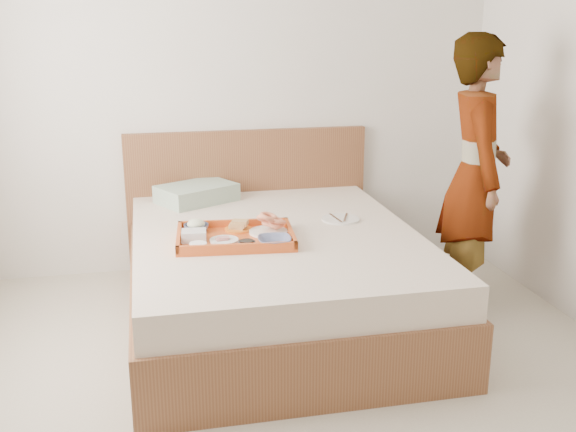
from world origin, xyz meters
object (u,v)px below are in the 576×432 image
at_px(tray, 235,236).
at_px(dinner_plate, 341,219).
at_px(bed, 276,277).
at_px(person, 475,175).

bearing_deg(tray, dinner_plate, 26.42).
xyz_separation_m(tray, dinner_plate, (0.66, 0.26, -0.02)).
relative_size(bed, person, 1.25).
xyz_separation_m(bed, dinner_plate, (0.42, 0.15, 0.27)).
height_order(tray, dinner_plate, tray).
distance_m(dinner_plate, person, 0.82).
relative_size(tray, dinner_plate, 2.77).
bearing_deg(person, dinner_plate, 93.15).
relative_size(tray, person, 0.38).
distance_m(bed, dinner_plate, 0.52).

